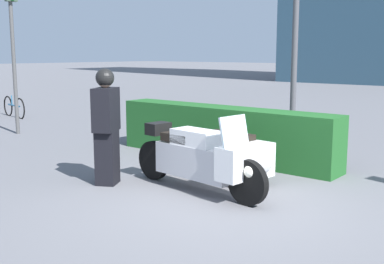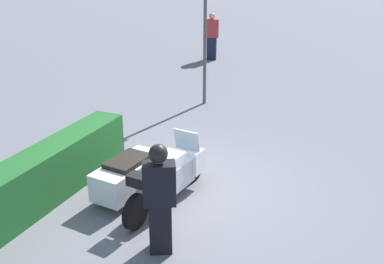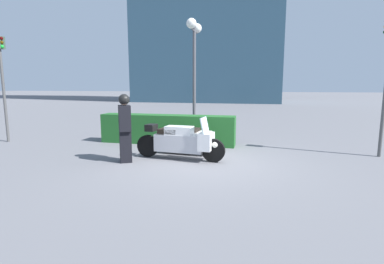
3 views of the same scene
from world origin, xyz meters
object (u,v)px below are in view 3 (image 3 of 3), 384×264
object	(u,v)px
officer_rider	(125,126)
hedge_bush_curbside	(167,129)
twin_lamp_post	(194,48)
traffic_light_far	(3,74)
police_motorcycle	(186,140)

from	to	relation	value
officer_rider	hedge_bush_curbside	size ratio (longest dim) A/B	0.38
twin_lamp_post	traffic_light_far	world-z (taller)	twin_lamp_post
hedge_bush_curbside	traffic_light_far	world-z (taller)	traffic_light_far
police_motorcycle	traffic_light_far	xyz separation A→B (m)	(-6.48, 0.68, 1.85)
officer_rider	police_motorcycle	bearing A→B (deg)	6.24
officer_rider	hedge_bush_curbside	bearing A→B (deg)	54.05
officer_rider	twin_lamp_post	bearing A→B (deg)	49.18
police_motorcycle	officer_rider	world-z (taller)	officer_rider
twin_lamp_post	traffic_light_far	size ratio (longest dim) A/B	1.20
officer_rider	hedge_bush_curbside	xyz separation A→B (m)	(0.30, 2.52, -0.43)
twin_lamp_post	officer_rider	bearing A→B (deg)	-101.72
officer_rider	twin_lamp_post	world-z (taller)	twin_lamp_post
twin_lamp_post	traffic_light_far	bearing A→B (deg)	-157.16
police_motorcycle	traffic_light_far	distance (m)	6.77
twin_lamp_post	police_motorcycle	bearing A→B (deg)	-81.57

